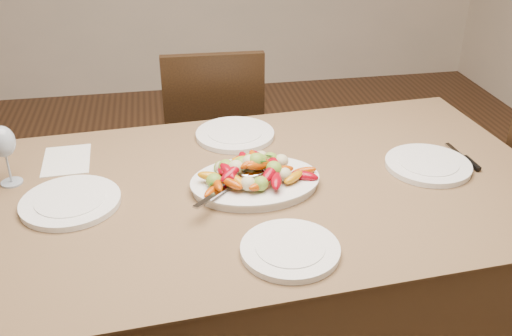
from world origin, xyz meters
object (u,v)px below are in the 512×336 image
Objects in this scene: plate_far at (235,135)px; plate_left at (71,202)px; serving_platter at (255,184)px; plate_near at (290,250)px; wine_glass at (5,154)px; dining_table at (256,281)px; chair_far at (213,140)px; plate_right at (428,165)px.

plate_left is at bearing -145.89° from plate_far.
serving_platter is 1.50× the size of plate_near.
wine_glass reaches higher than serving_platter.
chair_far is at bearing 92.57° from dining_table.
dining_table is 0.52m from plate_near.
plate_near is at bearing 95.15° from chair_far.
plate_left reaches higher than dining_table.
plate_left is (-0.55, -0.00, -0.00)m from serving_platter.
plate_far reaches higher than dining_table.
plate_left is at bearing -178.64° from plate_right.
plate_left is 0.27m from wine_glass.
chair_far is 0.64m from plate_far.
serving_platter reaches higher than plate_near.
dining_table is 0.39m from serving_platter.
plate_right is (0.57, 0.02, -0.00)m from serving_platter.
wine_glass is at bearing -164.40° from plate_far.
serving_platter is 0.34m from plate_near.
plate_near is (0.07, -1.26, 0.29)m from chair_far.
plate_near is (-0.54, -0.36, 0.00)m from plate_right.
chair_far is 2.47× the size of serving_platter.
chair_far reaches higher than plate_near.
dining_table is at bearing 94.38° from plate_near.
wine_glass is at bearing 140.36° from plate_left.
chair_far is 1.29m from plate_near.
plate_far is (-0.01, 0.36, -0.00)m from serving_platter.
plate_far is (0.03, -0.56, 0.29)m from chair_far.
chair_far is 1.11m from wine_glass.
plate_left is at bearing -179.62° from serving_platter.
wine_glass reaches higher than plate_far.
serving_platter is at bearing -11.91° from wine_glass.
serving_platter is at bearing -113.24° from dining_table.
chair_far reaches higher than serving_platter.
wine_glass reaches higher than dining_table.
chair_far is (-0.04, 0.91, 0.10)m from dining_table.
plate_left is at bearing 63.35° from chair_far.
dining_table is at bearing -11.24° from wine_glass.
plate_right is (0.57, 0.01, 0.39)m from dining_table.
dining_table is 6.55× the size of plate_far.
plate_left is 1.12m from plate_right.
plate_near reaches higher than dining_table.
plate_far is (0.53, 0.36, 0.00)m from plate_left.
serving_platter is 1.88× the size of wine_glass.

